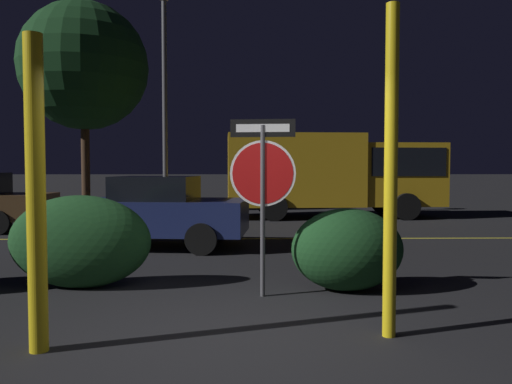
% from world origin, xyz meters
% --- Properties ---
extents(ground_plane, '(260.00, 260.00, 0.00)m').
position_xyz_m(ground_plane, '(0.00, 0.00, 0.00)').
color(ground_plane, black).
extents(road_center_stripe, '(41.37, 0.12, 0.01)m').
position_xyz_m(road_center_stripe, '(0.00, 6.69, 0.00)').
color(road_center_stripe, gold).
rests_on(road_center_stripe, ground_plane).
extents(stop_sign, '(0.82, 0.12, 2.22)m').
position_xyz_m(stop_sign, '(0.39, 1.56, 1.54)').
color(stop_sign, '#4C4C51').
rests_on(stop_sign, ground_plane).
extents(yellow_pole_left, '(0.16, 0.16, 2.77)m').
position_xyz_m(yellow_pole_left, '(-1.64, -0.29, 1.38)').
color(yellow_pole_left, yellow).
rests_on(yellow_pole_left, ground_plane).
extents(yellow_pole_right, '(0.13, 0.13, 3.15)m').
position_xyz_m(yellow_pole_right, '(1.56, 0.04, 1.57)').
color(yellow_pole_right, yellow).
rests_on(yellow_pole_right, ground_plane).
extents(hedge_bush_2, '(1.90, 0.75, 1.25)m').
position_xyz_m(hedge_bush_2, '(-2.04, 2.04, 0.63)').
color(hedge_bush_2, '#1E4C23').
rests_on(hedge_bush_2, ground_plane).
extents(hedge_bush_3, '(1.47, 0.97, 1.09)m').
position_xyz_m(hedge_bush_3, '(1.51, 1.84, 0.54)').
color(hedge_bush_3, '#19421E').
rests_on(hedge_bush_3, ground_plane).
extents(passing_car_2, '(4.07, 2.17, 1.45)m').
position_xyz_m(passing_car_2, '(-1.74, 5.52, 0.73)').
color(passing_car_2, navy).
rests_on(passing_car_2, ground_plane).
extents(delivery_truck, '(7.01, 2.77, 2.71)m').
position_xyz_m(delivery_truck, '(3.16, 11.78, 1.52)').
color(delivery_truck, gold).
rests_on(delivery_truck, ground_plane).
extents(street_lamp, '(0.54, 0.54, 7.46)m').
position_xyz_m(street_lamp, '(-2.43, 11.49, 5.22)').
color(street_lamp, '#4C4C51').
rests_on(street_lamp, ground_plane).
extents(tree_0, '(4.81, 4.81, 7.88)m').
position_xyz_m(tree_0, '(-5.96, 14.53, 5.47)').
color(tree_0, '#422D1E').
rests_on(tree_0, ground_plane).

